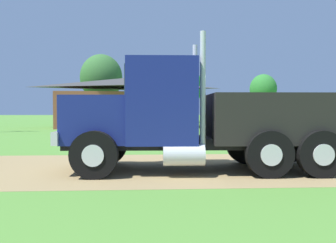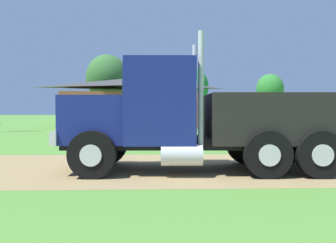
# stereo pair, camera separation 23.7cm
# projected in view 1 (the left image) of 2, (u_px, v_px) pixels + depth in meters

# --- Properties ---
(ground_plane) EXTENTS (200.00, 200.00, 0.00)m
(ground_plane) POSITION_uv_depth(u_px,v_px,m) (193.00, 167.00, 9.90)
(ground_plane) COLOR #528A34
(dirt_track) EXTENTS (120.00, 5.53, 0.01)m
(dirt_track) POSITION_uv_depth(u_px,v_px,m) (193.00, 167.00, 9.90)
(dirt_track) COLOR #957E51
(dirt_track) RESTS_ON ground_plane
(truck_foreground_white) EXTENTS (7.52, 2.81, 3.55)m
(truck_foreground_white) POSITION_uv_depth(u_px,v_px,m) (200.00, 119.00, 9.35)
(truck_foreground_white) COLOR black
(truck_foreground_white) RESTS_ON ground_plane
(visitor_far_side) EXTENTS (0.37, 0.68, 1.60)m
(visitor_far_side) POSITION_uv_depth(u_px,v_px,m) (173.00, 128.00, 14.17)
(visitor_far_side) COLOR silver
(visitor_far_side) RESTS_ON ground_plane
(shed_building) EXTENTS (13.02, 6.13, 4.58)m
(shed_building) POSITION_uv_depth(u_px,v_px,m) (126.00, 104.00, 31.96)
(shed_building) COLOR brown
(shed_building) RESTS_ON ground_plane
(tree_mid) EXTENTS (4.61, 4.61, 7.74)m
(tree_mid) POSITION_uv_depth(u_px,v_px,m) (101.00, 78.00, 38.08)
(tree_mid) COLOR #513823
(tree_mid) RESTS_ON ground_plane
(tree_right) EXTENTS (4.47, 4.47, 6.98)m
(tree_right) POSITION_uv_depth(u_px,v_px,m) (185.00, 87.00, 43.73)
(tree_right) COLOR #513823
(tree_right) RESTS_ON ground_plane
(tree_far_right) EXTENTS (4.03, 4.03, 7.02)m
(tree_far_right) POSITION_uv_depth(u_px,v_px,m) (263.00, 89.00, 52.36)
(tree_far_right) COLOR #513823
(tree_far_right) RESTS_ON ground_plane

